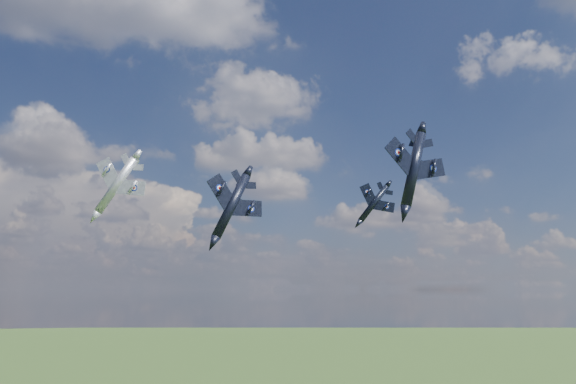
{
  "coord_description": "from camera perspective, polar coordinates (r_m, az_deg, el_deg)",
  "views": [
    {
      "loc": [
        -16.64,
        -77.28,
        66.57
      ],
      "look_at": [
        1.74,
        13.37,
        82.73
      ],
      "focal_mm": 35.0,
      "sensor_mm": 36.0,
      "label": 1
    }
  ],
  "objects": [
    {
      "name": "jet_high_navy",
      "position": [
        116.15,
        8.7,
        -1.16
      ],
      "size": [
        10.82,
        13.9,
        7.57
      ],
      "primitive_type": null,
      "rotation": [
        0.0,
        0.66,
        -0.19
      ],
      "color": "black"
    },
    {
      "name": "jet_left_silver",
      "position": [
        93.97,
        -17.04,
        0.67
      ],
      "size": [
        13.76,
        16.45,
        8.01
      ],
      "primitive_type": null,
      "rotation": [
        0.0,
        0.58,
        -0.3
      ],
      "color": "gray"
    },
    {
      "name": "jet_right_navy",
      "position": [
        85.84,
        12.64,
        2.26
      ],
      "size": [
        15.66,
        18.77,
        6.57
      ],
      "primitive_type": null,
      "rotation": [
        0.0,
        0.29,
        0.23
      ],
      "color": "black"
    },
    {
      "name": "jet_lead_navy",
      "position": [
        87.7,
        -5.76,
        -1.4
      ],
      "size": [
        15.94,
        18.41,
        7.85
      ],
      "primitive_type": null,
      "rotation": [
        0.0,
        0.47,
        0.35
      ],
      "color": "black"
    }
  ]
}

